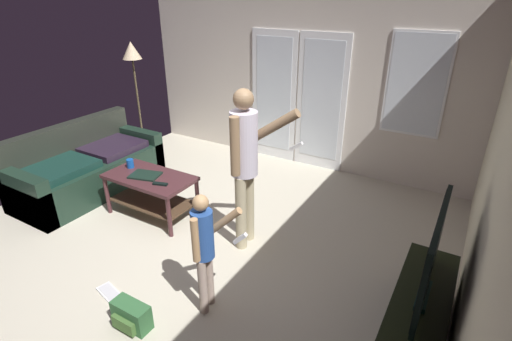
% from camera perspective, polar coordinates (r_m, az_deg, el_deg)
% --- Properties ---
extents(ground_plane, '(5.22, 5.52, 0.02)m').
position_cam_1_polar(ground_plane, '(4.26, -10.34, -11.38)').
color(ground_plane, beige).
extents(wall_back_with_doors, '(5.22, 0.09, 2.85)m').
position_cam_1_polar(wall_back_with_doors, '(5.83, 6.85, 13.92)').
color(wall_back_with_doors, beige).
rests_on(wall_back_with_doors, ground_plane).
extents(wall_right_plain, '(0.06, 5.52, 2.82)m').
position_cam_1_polar(wall_right_plain, '(2.74, 32.51, -2.40)').
color(wall_right_plain, beige).
rests_on(wall_right_plain, ground_plane).
extents(leather_couch, '(0.87, 1.93, 0.89)m').
position_cam_1_polar(leather_couch, '(5.65, -23.62, 0.21)').
color(leather_couch, '#192D22').
rests_on(leather_couch, ground_plane).
extents(coffee_table, '(1.06, 0.56, 0.52)m').
position_cam_1_polar(coffee_table, '(4.74, -15.28, -2.31)').
color(coffee_table, '#432327').
rests_on(coffee_table, ground_plane).
extents(tv_stand, '(0.40, 1.35, 0.43)m').
position_cam_1_polar(tv_stand, '(3.39, 22.71, -19.64)').
color(tv_stand, black).
rests_on(tv_stand, ground_plane).
extents(flat_screen_tv, '(0.08, 0.99, 0.72)m').
position_cam_1_polar(flat_screen_tv, '(3.03, 24.53, -11.66)').
color(flat_screen_tv, black).
rests_on(flat_screen_tv, tv_stand).
extents(person_adult, '(0.65, 0.49, 1.68)m').
position_cam_1_polar(person_adult, '(3.78, -1.56, 2.02)').
color(person_adult, tan).
rests_on(person_adult, ground_plane).
extents(person_child, '(0.39, 0.35, 1.10)m').
position_cam_1_polar(person_child, '(3.15, -7.62, -10.71)').
color(person_child, tan).
rests_on(person_child, ground_plane).
extents(floor_lamp, '(0.28, 0.28, 1.80)m').
position_cam_1_polar(floor_lamp, '(6.31, -17.75, 15.20)').
color(floor_lamp, '#292A23').
rests_on(floor_lamp, ground_plane).
extents(backpack, '(0.33, 0.18, 0.23)m').
position_cam_1_polar(backpack, '(3.48, -17.98, -19.74)').
color(backpack, '#306136').
rests_on(backpack, ground_plane).
extents(loose_keyboard, '(0.46, 0.23, 0.02)m').
position_cam_1_polar(loose_keyboard, '(3.84, -20.26, -17.13)').
color(loose_keyboard, white).
rests_on(loose_keyboard, ground_plane).
extents(laptop_closed, '(0.39, 0.32, 0.02)m').
position_cam_1_polar(laptop_closed, '(4.69, -16.05, -0.67)').
color(laptop_closed, black).
rests_on(laptop_closed, coffee_table).
extents(cup_near_edge, '(0.09, 0.09, 0.11)m').
position_cam_1_polar(cup_near_edge, '(4.95, -18.09, 1.00)').
color(cup_near_edge, '#144BA1').
rests_on(cup_near_edge, coffee_table).
extents(tv_remote_black, '(0.18, 0.10, 0.02)m').
position_cam_1_polar(tv_remote_black, '(4.44, -13.96, -1.94)').
color(tv_remote_black, black).
rests_on(tv_remote_black, coffee_table).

